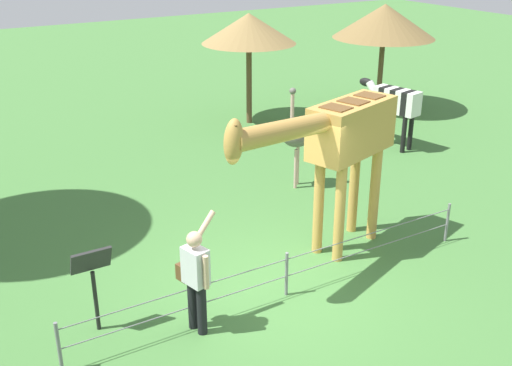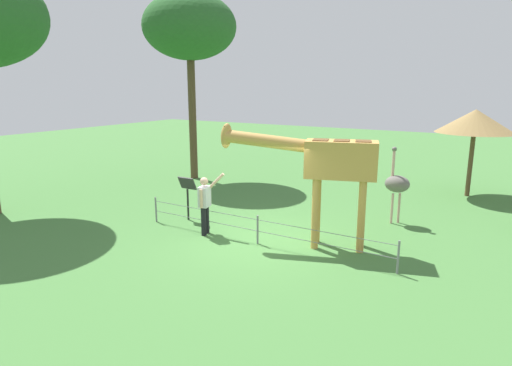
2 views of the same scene
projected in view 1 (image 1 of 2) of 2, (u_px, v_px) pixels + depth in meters
The scene contains 9 objects.
ground_plane at pixel (279, 288), 9.84m from camera, with size 60.00×60.00×0.00m, color #427538.
giraffe at pixel (340, 139), 10.15m from camera, with size 3.85×1.63×3.04m.
visitor at pixel (196, 275), 8.50m from camera, with size 0.66×0.57×1.70m.
zebra at pixel (394, 103), 15.66m from camera, with size 0.69×1.82×1.66m.
ostrich at pixel (297, 136), 13.23m from camera, with size 0.70×0.56×2.25m.
shade_hut_near at pixel (384, 21), 18.27m from camera, with size 3.06×3.06×3.22m.
shade_hut_far at pixel (249, 29), 17.01m from camera, with size 2.65×2.65×3.13m.
info_sign at pixel (92, 272), 8.49m from camera, with size 0.56×0.21×1.32m.
wire_fence at pixel (287, 272), 9.52m from camera, with size 7.05×0.05×0.75m.
Camera 1 is at (4.60, 7.04, 5.39)m, focal length 43.10 mm.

